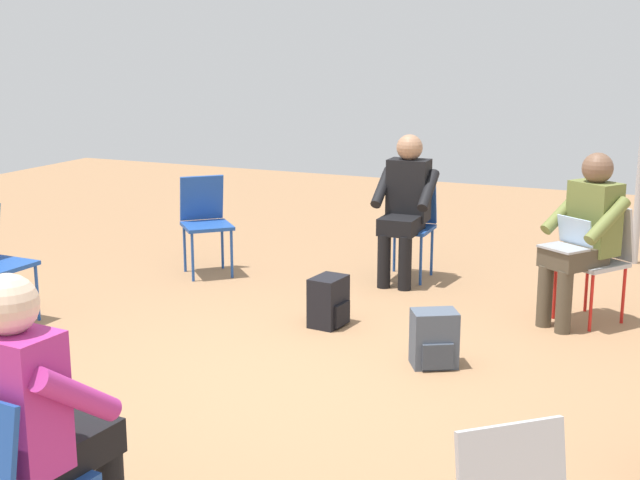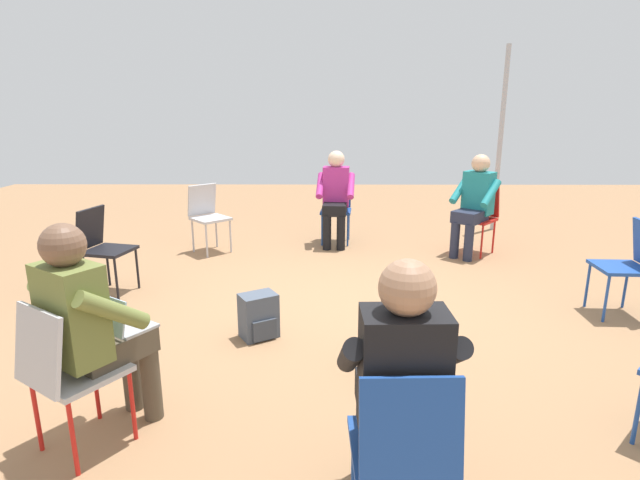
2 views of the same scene
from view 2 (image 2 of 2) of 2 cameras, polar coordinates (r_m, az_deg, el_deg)
The scene contains 15 objects.
ground_plane at distance 4.61m, azimuth 2.91°, elevation -7.84°, with size 15.24×15.24×0.00m, color #99704C.
chair_southeast at distance 6.44m, azimuth -12.75°, elevation 3.02°, with size 0.58×0.59×0.85m.
chair_north at distance 2.14m, azimuth 9.54°, elevation -22.25°, with size 0.41×0.45×0.85m.
chair_east at distance 5.29m, azimuth -23.63°, elevation -0.43°, with size 0.52×0.48×0.85m.
chair_south at distance 6.76m, azimuth 1.87°, elevation 3.93°, with size 0.43×0.47×0.85m.
chair_northeast at distance 2.93m, azimuth -27.11°, elevation -12.92°, with size 0.57×0.58×0.85m.
chair_west at distance 5.08m, azimuth 31.91°, elevation -2.08°, with size 0.45×0.42×0.85m.
chair_southwest at distance 6.55m, azimuth 17.74°, elevation 2.86°, with size 0.58×0.59×0.85m.
person_with_laptop at distance 2.92m, azimuth -24.66°, elevation -8.42°, with size 0.63×0.64×1.24m.
person_in_black at distance 2.17m, azimuth 8.94°, elevation -15.41°, with size 0.50×0.53×1.24m.
person_in_magenta at distance 6.56m, azimuth 1.79°, elevation 5.35°, with size 0.52×0.54×1.24m.
person_in_teal at distance 6.36m, azimuth 17.25°, elevation 4.38°, with size 0.63×0.63×1.24m.
backpack_near_laptop_user at distance 3.62m, azimuth 7.12°, elevation -11.87°, with size 0.27×0.30×0.36m.
backpack_by_empty_chair at distance 4.05m, azimuth -7.02°, elevation -8.86°, with size 0.34×0.31×0.36m.
tent_pole_far at distance 7.80m, azimuth 19.91°, elevation 10.63°, with size 0.07×0.07×2.64m, color #B2B2B7.
Camera 2 is at (0.21, 4.25, 1.78)m, focal length 28.00 mm.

